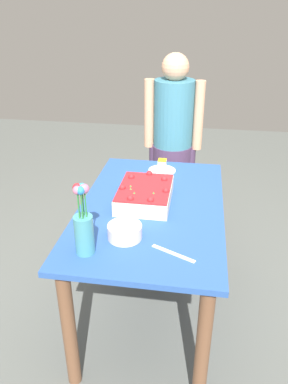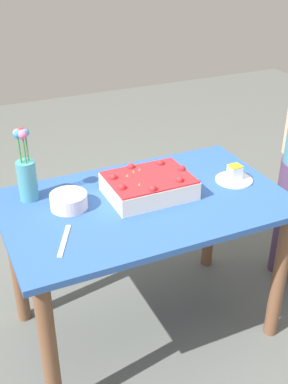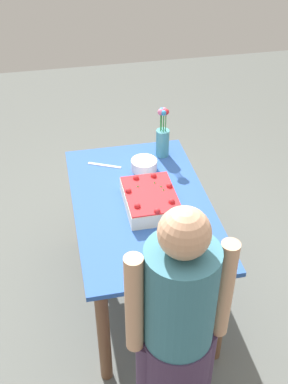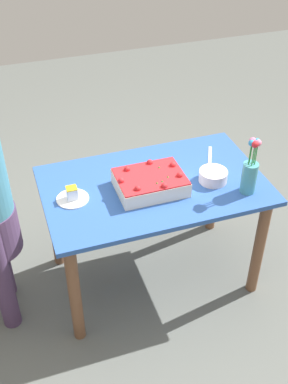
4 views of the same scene
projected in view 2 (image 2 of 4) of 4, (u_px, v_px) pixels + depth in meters
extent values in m
plane|color=#5B5F5A|center=(145.00, 324.00, 2.61)|extent=(8.00, 8.00, 0.00)
cube|color=#2C55A3|center=(145.00, 203.00, 2.24)|extent=(1.31, 0.80, 0.03)
cylinder|color=brown|center=(49.00, 352.00, 1.96)|extent=(0.07, 0.07, 0.75)
cylinder|color=brown|center=(279.00, 276.00, 2.38)|extent=(0.07, 0.07, 0.75)
cylinder|color=brown|center=(16.00, 263.00, 2.48)|extent=(0.07, 0.07, 0.75)
cylinder|color=brown|center=(210.00, 213.00, 2.90)|extent=(0.07, 0.07, 0.75)
cube|color=#EFE2CC|center=(149.00, 186.00, 2.26)|extent=(0.39, 0.29, 0.09)
cube|color=red|center=(149.00, 177.00, 2.24)|extent=(0.38, 0.29, 0.01)
sphere|color=red|center=(182.00, 169.00, 2.30)|extent=(0.04, 0.04, 0.04)
sphere|color=red|center=(161.00, 163.00, 2.35)|extent=(0.04, 0.04, 0.04)
sphere|color=red|center=(131.00, 167.00, 2.32)|extent=(0.04, 0.04, 0.04)
sphere|color=red|center=(113.00, 177.00, 2.22)|extent=(0.04, 0.04, 0.04)
sphere|color=red|center=(122.00, 188.00, 2.13)|extent=(0.04, 0.04, 0.04)
sphere|color=red|center=(153.00, 189.00, 2.12)|extent=(0.04, 0.04, 0.04)
sphere|color=red|center=(180.00, 180.00, 2.20)|extent=(0.04, 0.04, 0.04)
cone|color=#2D8438|center=(140.00, 185.00, 2.16)|extent=(0.02, 0.02, 0.02)
cone|color=#2D8438|center=(134.00, 172.00, 2.28)|extent=(0.02, 0.02, 0.02)
cone|color=#2D8438|center=(140.00, 170.00, 2.30)|extent=(0.02, 0.02, 0.02)
cone|color=#2D8438|center=(127.00, 176.00, 2.24)|extent=(0.02, 0.02, 0.02)
cylinder|color=white|center=(234.00, 180.00, 2.41)|extent=(0.19, 0.19, 0.01)
cube|color=white|center=(235.00, 173.00, 2.39)|extent=(0.06, 0.06, 0.07)
cube|color=gold|center=(235.00, 166.00, 2.37)|extent=(0.06, 0.06, 0.01)
cube|color=silver|center=(64.00, 241.00, 1.95)|extent=(0.12, 0.21, 0.00)
cylinder|color=teal|center=(27.00, 181.00, 2.20)|extent=(0.09, 0.09, 0.19)
cylinder|color=#2D8438|center=(27.00, 147.00, 2.13)|extent=(0.01, 0.01, 0.14)
sphere|color=#2D85C1|center=(25.00, 133.00, 2.09)|extent=(0.04, 0.04, 0.04)
cylinder|color=#2D8438|center=(24.00, 146.00, 2.14)|extent=(0.01, 0.01, 0.14)
sphere|color=red|center=(22.00, 132.00, 2.10)|extent=(0.04, 0.04, 0.04)
cylinder|color=#2D8438|center=(19.00, 148.00, 2.12)|extent=(0.01, 0.01, 0.14)
sphere|color=pink|center=(17.00, 133.00, 2.09)|extent=(0.04, 0.04, 0.04)
cylinder|color=#2D8438|center=(20.00, 149.00, 2.11)|extent=(0.01, 0.01, 0.14)
sphere|color=#2B86C8|center=(18.00, 134.00, 2.08)|extent=(0.04, 0.04, 0.04)
cylinder|color=#2D8438|center=(24.00, 149.00, 2.11)|extent=(0.01, 0.01, 0.14)
sphere|color=#D46A94|center=(23.00, 134.00, 2.08)|extent=(0.04, 0.04, 0.04)
cylinder|color=silver|center=(69.00, 201.00, 2.16)|extent=(0.17, 0.17, 0.07)
cylinder|color=#493354|center=(285.00, 216.00, 2.85)|extent=(0.11, 0.11, 0.78)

